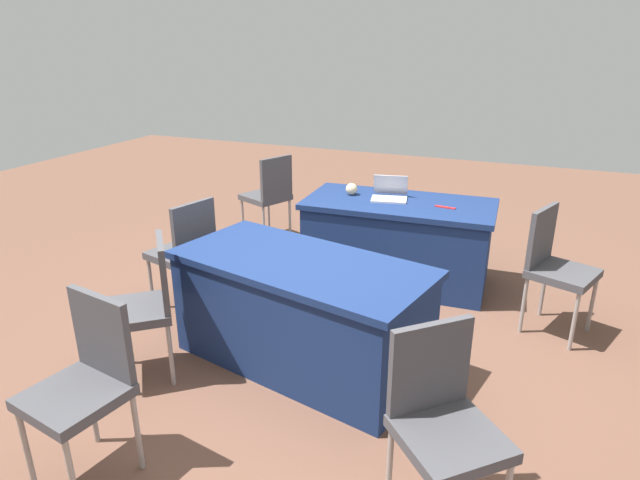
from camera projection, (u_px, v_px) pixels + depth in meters
ground_plane at (307, 352)px, 3.97m from camera, size 14.40×14.40×0.00m
table_foreground at (397, 241)px, 5.04m from camera, size 1.74×0.91×0.78m
table_mid_left at (301, 312)px, 3.74m from camera, size 1.90×1.19×0.78m
chair_near_front at (555, 262)px, 4.10m from camera, size 0.57×0.57×0.98m
chair_tucked_left at (186, 248)px, 4.43m from camera, size 0.54×0.54×0.96m
chair_tucked_right at (269, 192)px, 5.98m from camera, size 0.58×0.58×0.97m
chair_aisle at (85, 377)px, 2.72m from camera, size 0.51×0.51×0.98m
chair_by_pillar at (146, 300)px, 3.55m from camera, size 0.62×0.62×0.96m
chair_back_row at (442, 415)px, 2.46m from camera, size 0.62×0.62×0.97m
laptop_silver at (389, 195)px, 4.96m from camera, size 0.37×0.35×0.21m
yarn_ball at (352, 189)px, 5.09m from camera, size 0.11×0.11×0.11m
scissors_red at (445, 207)px, 4.72m from camera, size 0.18×0.06×0.01m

